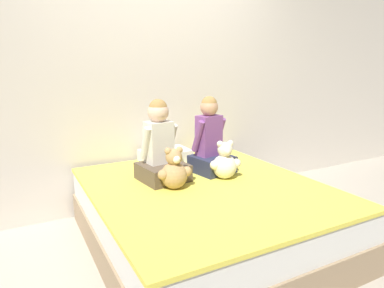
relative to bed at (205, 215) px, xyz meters
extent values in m
plane|color=#B2A899|center=(0.00, 0.00, -0.24)|extent=(14.00, 14.00, 0.00)
cube|color=beige|center=(0.00, 1.02, 1.01)|extent=(8.00, 0.06, 2.50)
cube|color=#997F60|center=(0.00, 0.00, -0.12)|extent=(1.69, 1.90, 0.24)
cube|color=silver|center=(0.00, 0.00, 0.11)|extent=(1.65, 1.86, 0.22)
cube|color=#E5D64C|center=(0.00, 0.00, 0.23)|extent=(1.67, 1.88, 0.03)
cube|color=brown|center=(-0.24, 0.27, 0.31)|extent=(0.38, 0.39, 0.13)
cube|color=silver|center=(-0.25, 0.32, 0.55)|extent=(0.22, 0.18, 0.33)
sphere|color=beige|center=(-0.25, 0.32, 0.79)|extent=(0.17, 0.17, 0.17)
sphere|color=#A37A42|center=(-0.25, 0.32, 0.82)|extent=(0.15, 0.15, 0.15)
cylinder|color=silver|center=(-0.36, 0.31, 0.55)|extent=(0.07, 0.15, 0.27)
cylinder|color=silver|center=(-0.13, 0.34, 0.55)|extent=(0.07, 0.15, 0.27)
cube|color=#282D47|center=(0.22, 0.27, 0.32)|extent=(0.36, 0.36, 0.14)
cube|color=#7F4789|center=(0.21, 0.32, 0.56)|extent=(0.22, 0.17, 0.34)
sphere|color=tan|center=(0.21, 0.32, 0.80)|extent=(0.15, 0.15, 0.15)
sphere|color=#A37A42|center=(0.21, 0.32, 0.83)|extent=(0.13, 0.13, 0.13)
cylinder|color=#7F4789|center=(0.10, 0.29, 0.57)|extent=(0.08, 0.15, 0.28)
cylinder|color=#7F4789|center=(0.33, 0.34, 0.57)|extent=(0.08, 0.15, 0.28)
sphere|color=tan|center=(-0.24, 0.06, 0.35)|extent=(0.20, 0.20, 0.20)
sphere|color=tan|center=(-0.24, 0.06, 0.49)|extent=(0.12, 0.12, 0.12)
sphere|color=white|center=(-0.24, 0.01, 0.48)|extent=(0.06, 0.06, 0.06)
sphere|color=tan|center=(-0.28, 0.06, 0.54)|extent=(0.05, 0.05, 0.05)
sphere|color=tan|center=(-0.19, 0.06, 0.54)|extent=(0.05, 0.05, 0.05)
sphere|color=tan|center=(-0.33, 0.04, 0.37)|extent=(0.08, 0.08, 0.08)
sphere|color=tan|center=(-0.14, 0.03, 0.37)|extent=(0.08, 0.08, 0.08)
sphere|color=silver|center=(0.22, 0.08, 0.34)|extent=(0.20, 0.20, 0.20)
sphere|color=silver|center=(0.22, 0.08, 0.49)|extent=(0.12, 0.12, 0.12)
sphere|color=beige|center=(0.21, 0.03, 0.48)|extent=(0.06, 0.06, 0.06)
sphere|color=silver|center=(0.18, 0.09, 0.53)|extent=(0.05, 0.05, 0.05)
sphere|color=silver|center=(0.27, 0.07, 0.53)|extent=(0.05, 0.05, 0.05)
sphere|color=silver|center=(0.13, 0.08, 0.37)|extent=(0.08, 0.08, 0.08)
sphere|color=silver|center=(0.31, 0.04, 0.37)|extent=(0.08, 0.08, 0.08)
cube|color=white|center=(0.00, 0.77, 0.30)|extent=(0.45, 0.30, 0.11)
camera|label=1|loc=(-1.26, -2.14, 1.15)|focal=32.00mm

